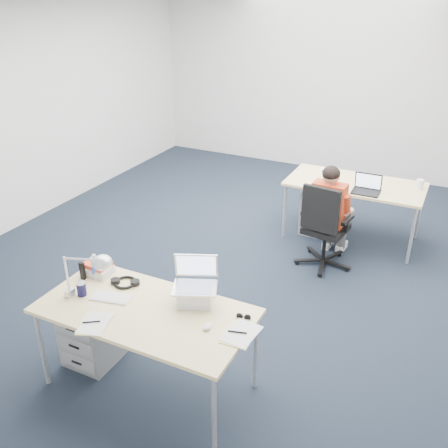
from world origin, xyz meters
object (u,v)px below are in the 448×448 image
Objects in this scene: drawer_pedestal_near at (96,329)px; headphones at (125,282)px; seated_person at (331,212)px; desk_lamp at (81,274)px; desk_far at (355,187)px; silver_laptop at (195,283)px; cordless_phone at (82,271)px; dark_laptop at (367,184)px; far_cup at (420,184)px; computer_mouse at (207,327)px; wireless_keyboard at (111,298)px; office_chair at (323,243)px; desk_near at (145,314)px; bear_figurine at (98,267)px; book_stack at (98,268)px; water_bottle at (95,266)px; drawer_pedestal_far at (320,210)px; sunglasses at (244,317)px; can_koozie at (81,289)px.

headphones is (0.27, 0.12, 0.47)m from drawer_pedestal_near.
seated_person is 2.50× the size of desk_lamp.
silver_laptop is at bearing -99.83° from desk_far.
cordless_phone is at bearing -115.62° from desk_far.
far_cup is (0.53, 0.40, -0.05)m from dark_laptop.
desk_lamp is at bearing -48.17° from cordless_phone.
seated_person is 13.70× the size of computer_mouse.
far_cup is at bearing 49.24° from wireless_keyboard.
office_chair is 2.48m from headphones.
seated_person is 3.36× the size of silver_laptop.
silver_laptop reaches higher than dark_laptop.
dark_laptop is at bearing 69.57° from office_chair.
wireless_keyboard is at bearing -179.93° from desk_near.
far_cup is at bearing 37.47° from bear_figurine.
cordless_phone is (-0.06, -0.12, 0.01)m from bear_figurine.
book_stack is 3.80m from far_cup.
drawer_pedestal_near is 4.23× the size of bear_figurine.
seated_person is 1.15m from far_cup.
seated_person reaches higher than dark_laptop.
headphones is 2.10× the size of far_cup.
computer_mouse is 1.17m from bear_figurine.
cordless_phone reaches higher than desk_far.
wireless_keyboard is at bearing -107.38° from seated_person.
far_cup is at bearing 72.76° from computer_mouse.
bear_figurine reaches higher than book_stack.
wireless_keyboard is (-0.60, -0.24, -0.17)m from silver_laptop.
headphones is 0.28m from water_bottle.
seated_person is at bearing -66.35° from drawer_pedestal_far.
sunglasses is at bearing -86.14° from seated_person.
silver_laptop is at bearing 9.45° from drawer_pedestal_near.
desk_far is 0.35m from dark_laptop.
drawer_pedestal_near is 0.56m from headphones.
book_stack reaches higher than drawer_pedestal_near.
office_chair is at bearing 55.20° from wireless_keyboard.
water_bottle reaches higher than computer_mouse.
cordless_phone is at bearing -135.36° from bear_figurine.
book_stack is at bearing -108.84° from drawer_pedestal_far.
headphones is 2.06× the size of can_koozie.
desk_lamp is at bearing -115.99° from dark_laptop.
cordless_phone is at bearing 140.49° from desk_lamp.
seated_person is 2.93m from can_koozie.
headphones is at bearing 24.61° from drawer_pedestal_near.
far_cup is at bearing 55.97° from cordless_phone.
water_bottle is at bearing 160.08° from silver_laptop.
drawer_pedestal_far is at bearing 116.24° from office_chair.
dark_laptop is at bearing 41.32° from bear_figurine.
dark_laptop reaches higher than far_cup.
headphones reaches higher than computer_mouse.
sunglasses is (0.70, 0.22, 0.06)m from desk_near.
water_bottle is at bearing 169.81° from computer_mouse.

